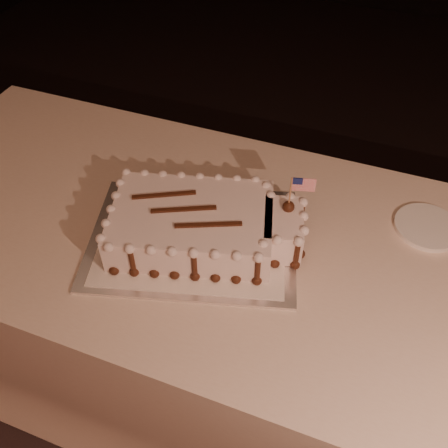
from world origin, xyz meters
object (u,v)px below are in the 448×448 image
(side_plate, at_px, (427,227))
(sheet_cake, at_px, (203,225))
(cake_board, at_px, (193,239))
(banquet_table, at_px, (311,349))

(side_plate, bearing_deg, sheet_cake, -155.04)
(sheet_cake, distance_m, side_plate, 0.55)
(sheet_cake, relative_size, side_plate, 3.04)
(cake_board, bearing_deg, sheet_cake, 0.14)
(banquet_table, height_order, cake_board, cake_board)
(banquet_table, distance_m, cake_board, 0.50)
(banquet_table, bearing_deg, side_plate, 45.68)
(sheet_cake, bearing_deg, side_plate, 24.96)
(cake_board, xyz_separation_m, side_plate, (0.53, 0.24, 0.00))
(banquet_table, relative_size, cake_board, 4.85)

